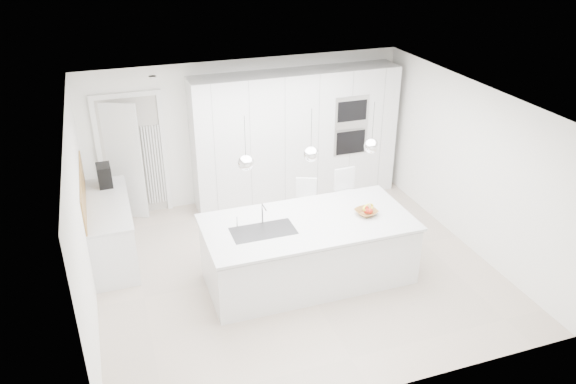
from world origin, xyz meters
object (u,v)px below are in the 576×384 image
object	(u,v)px
fruit_bowl	(366,212)
bar_stool_left	(309,211)
espresso_machine	(104,175)
bar_stool_right	(347,203)
island_base	(309,253)

from	to	relation	value
fruit_bowl	bar_stool_left	xyz separation A→B (m)	(-0.45, 1.02, -0.43)
espresso_machine	bar_stool_right	size ratio (longest dim) A/B	0.31
bar_stool_left	island_base	bearing A→B (deg)	-88.92
island_base	espresso_machine	distance (m)	3.35
espresso_machine	bar_stool_left	size ratio (longest dim) A/B	0.33
island_base	bar_stool_right	bearing A→B (deg)	44.09
bar_stool_right	island_base	bearing A→B (deg)	-138.55
island_base	fruit_bowl	world-z (taller)	fruit_bowl
bar_stool_left	bar_stool_right	world-z (taller)	bar_stool_right
bar_stool_left	fruit_bowl	bearing A→B (deg)	-44.42
fruit_bowl	bar_stool_right	xyz separation A→B (m)	(0.19, 1.01, -0.40)
island_base	espresso_machine	bearing A→B (deg)	140.26
bar_stool_left	espresso_machine	bearing A→B (deg)	-179.19
espresso_machine	fruit_bowl	bearing A→B (deg)	-34.51
bar_stool_left	bar_stool_right	xyz separation A→B (m)	(0.64, -0.01, 0.03)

